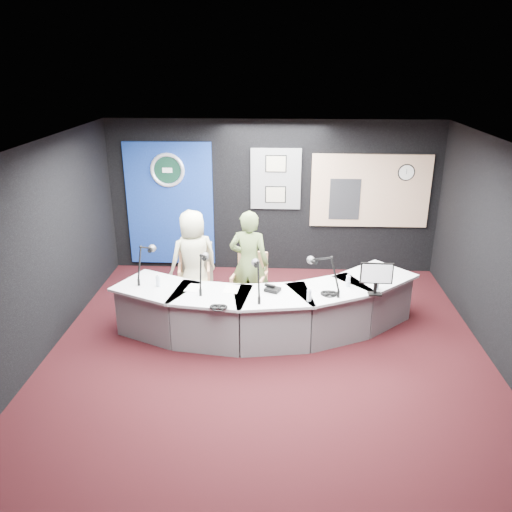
{
  "coord_description": "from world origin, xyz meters",
  "views": [
    {
      "loc": [
        0.14,
        -6.13,
        3.78
      ],
      "look_at": [
        -0.2,
        0.8,
        1.1
      ],
      "focal_mm": 36.0,
      "sensor_mm": 36.0,
      "label": 1
    }
  ],
  "objects_px": {
    "armchair_right": "(249,286)",
    "person_man": "(193,258)",
    "armchair_left": "(194,280)",
    "person_woman": "(249,263)",
    "broadcast_desk": "(265,309)"
  },
  "relations": [
    {
      "from": "broadcast_desk",
      "to": "armchair_right",
      "type": "height_order",
      "value": "armchair_right"
    },
    {
      "from": "armchair_left",
      "to": "person_woman",
      "type": "bearing_deg",
      "value": -25.49
    },
    {
      "from": "armchair_right",
      "to": "person_woman",
      "type": "xyz_separation_m",
      "value": [
        0.0,
        0.0,
        0.39
      ]
    },
    {
      "from": "broadcast_desk",
      "to": "armchair_right",
      "type": "xyz_separation_m",
      "value": [
        -0.27,
        0.61,
        0.07
      ]
    },
    {
      "from": "person_man",
      "to": "person_woman",
      "type": "relative_size",
      "value": 0.94
    },
    {
      "from": "broadcast_desk",
      "to": "armchair_right",
      "type": "relative_size",
      "value": 5.05
    },
    {
      "from": "armchair_left",
      "to": "person_man",
      "type": "xyz_separation_m",
      "value": [
        0.0,
        0.0,
        0.37
      ]
    },
    {
      "from": "person_man",
      "to": "broadcast_desk",
      "type": "bearing_deg",
      "value": 114.9
    },
    {
      "from": "armchair_left",
      "to": "person_man",
      "type": "height_order",
      "value": "person_man"
    },
    {
      "from": "broadcast_desk",
      "to": "person_man",
      "type": "height_order",
      "value": "person_man"
    },
    {
      "from": "broadcast_desk",
      "to": "person_woman",
      "type": "height_order",
      "value": "person_woman"
    },
    {
      "from": "armchair_left",
      "to": "armchair_right",
      "type": "bearing_deg",
      "value": -25.49
    },
    {
      "from": "broadcast_desk",
      "to": "person_woman",
      "type": "xyz_separation_m",
      "value": [
        -0.27,
        0.61,
        0.46
      ]
    },
    {
      "from": "armchair_right",
      "to": "person_man",
      "type": "bearing_deg",
      "value": 174.92
    },
    {
      "from": "armchair_left",
      "to": "person_woman",
      "type": "xyz_separation_m",
      "value": [
        0.91,
        -0.27,
        0.41
      ]
    }
  ]
}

